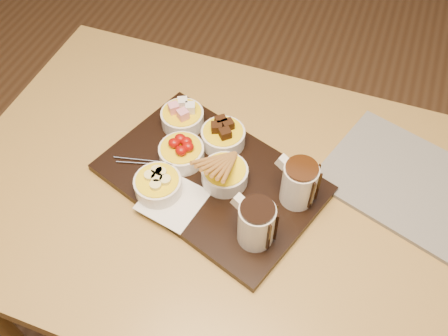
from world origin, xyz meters
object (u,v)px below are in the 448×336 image
(serving_board, at_px, (211,178))
(bowl_strawberries, at_px, (182,154))
(dining_table, at_px, (229,216))
(newspaper, at_px, (405,180))
(pitcher_milk_chocolate, at_px, (299,184))
(pitcher_dark_chocolate, at_px, (256,224))

(serving_board, xyz_separation_m, bowl_strawberries, (-0.08, 0.02, 0.03))
(dining_table, height_order, serving_board, serving_board)
(serving_board, xyz_separation_m, newspaper, (0.40, 0.14, -0.00))
(serving_board, bearing_deg, newspaper, 38.97)
(serving_board, xyz_separation_m, pitcher_milk_chocolate, (0.19, 0.01, 0.06))
(pitcher_dark_chocolate, distance_m, pitcher_milk_chocolate, 0.13)
(pitcher_milk_chocolate, bearing_deg, newspaper, 51.82)
(pitcher_dark_chocolate, bearing_deg, bowl_strawberries, 167.35)
(serving_board, xyz_separation_m, pitcher_dark_chocolate, (0.14, -0.11, 0.06))
(dining_table, distance_m, bowl_strawberries, 0.19)
(pitcher_dark_chocolate, height_order, newspaper, pitcher_dark_chocolate)
(dining_table, relative_size, pitcher_milk_chocolate, 12.20)
(dining_table, xyz_separation_m, pitcher_dark_chocolate, (0.09, -0.10, 0.17))
(dining_table, bearing_deg, pitcher_milk_chocolate, 8.79)
(bowl_strawberries, bearing_deg, pitcher_milk_chocolate, -2.60)
(dining_table, height_order, pitcher_dark_chocolate, pitcher_dark_chocolate)
(serving_board, relative_size, pitcher_milk_chocolate, 4.68)
(bowl_strawberries, relative_size, pitcher_dark_chocolate, 1.02)
(pitcher_dark_chocolate, xyz_separation_m, newspaper, (0.26, 0.26, -0.06))
(dining_table, xyz_separation_m, bowl_strawberries, (-0.12, 0.03, 0.14))
(bowl_strawberries, xyz_separation_m, pitcher_dark_chocolate, (0.21, -0.13, 0.03))
(bowl_strawberries, height_order, pitcher_milk_chocolate, pitcher_milk_chocolate)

